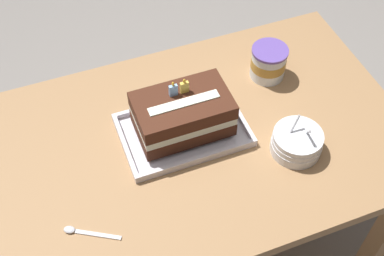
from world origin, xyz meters
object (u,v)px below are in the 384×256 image
bowl_stack (297,142)px  serving_spoon_near_tray (80,232)px  birthday_cake (183,114)px  foil_tray (183,131)px  ice_cream_tub (268,62)px

bowl_stack → serving_spoon_near_tray: (-0.59, -0.04, -0.03)m
birthday_cake → bowl_stack: (0.26, -0.16, -0.05)m
foil_tray → bowl_stack: bowl_stack is taller
birthday_cake → serving_spoon_near_tray: (-0.33, -0.20, -0.08)m
ice_cream_tub → serving_spoon_near_tray: 0.72m
birthday_cake → serving_spoon_near_tray: size_ratio=1.94×
foil_tray → birthday_cake: 0.07m
ice_cream_tub → serving_spoon_near_tray: (-0.64, -0.32, -0.05)m
foil_tray → ice_cream_tub: bearing=21.0°
birthday_cake → ice_cream_tub: 0.34m
bowl_stack → serving_spoon_near_tray: size_ratio=1.05×
foil_tray → ice_cream_tub: size_ratio=3.17×
birthday_cake → bowl_stack: birthday_cake is taller
serving_spoon_near_tray → bowl_stack: bearing=3.5°
foil_tray → ice_cream_tub: 0.34m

